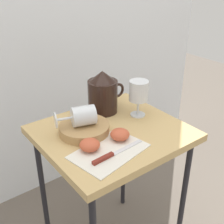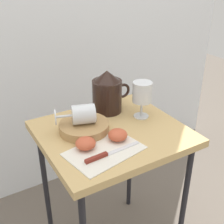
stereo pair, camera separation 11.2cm
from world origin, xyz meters
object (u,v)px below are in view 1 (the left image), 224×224
at_px(basket_tray, 84,129).
at_px(wine_glass_tipped_near, 82,116).
at_px(apple_half_right, 120,134).
at_px(knife, 111,155).
at_px(table, 112,144).
at_px(apple_half_left, 90,145).
at_px(wine_glass_upright, 139,93).
at_px(pitcher, 103,95).

bearing_deg(basket_tray, wine_glass_tipped_near, 139.26).
distance_m(apple_half_right, knife, 0.11).
bearing_deg(knife, apple_half_right, 35.93).
relative_size(table, apple_half_left, 9.48).
distance_m(wine_glass_upright, apple_half_left, 0.34).
bearing_deg(knife, wine_glass_upright, 32.23).
relative_size(pitcher, wine_glass_tipped_near, 1.13).
relative_size(wine_glass_upright, apple_half_right, 2.18).
height_order(pitcher, wine_glass_tipped_near, pitcher).
xyz_separation_m(basket_tray, wine_glass_upright, (0.26, -0.02, 0.09)).
xyz_separation_m(wine_glass_tipped_near, apple_half_right, (0.08, -0.13, -0.05)).
bearing_deg(apple_half_left, table, 23.95).
distance_m(wine_glass_upright, knife, 0.34).
distance_m(basket_tray, pitcher, 0.20).
distance_m(basket_tray, wine_glass_tipped_near, 0.06).
bearing_deg(wine_glass_tipped_near, table, -27.74).
xyz_separation_m(table, knife, (-0.11, -0.14, 0.08)).
relative_size(wine_glass_tipped_near, knife, 0.74).
height_order(basket_tray, apple_half_left, apple_half_left).
distance_m(apple_half_left, knife, 0.08).
bearing_deg(table, knife, -128.23).
height_order(table, knife, knife).
relative_size(apple_half_right, knife, 0.32).
relative_size(table, apple_half_right, 9.48).
relative_size(wine_glass_upright, knife, 0.71).
distance_m(apple_half_left, apple_half_right, 0.13).
relative_size(table, knife, 3.08).
relative_size(table, pitcher, 3.66).
bearing_deg(table, basket_tray, 152.84).
bearing_deg(pitcher, apple_half_right, -111.03).
bearing_deg(wine_glass_upright, apple_half_left, -162.42).
xyz_separation_m(wine_glass_upright, wine_glass_tipped_near, (-0.26, 0.02, -0.03)).
bearing_deg(apple_half_right, table, 75.17).
bearing_deg(wine_glass_upright, pitcher, 128.04).
xyz_separation_m(basket_tray, pitcher, (0.17, 0.11, 0.06)).
height_order(basket_tray, wine_glass_upright, wine_glass_upright).
xyz_separation_m(table, apple_half_right, (-0.02, -0.07, 0.09)).
bearing_deg(pitcher, table, -113.82).
bearing_deg(pitcher, wine_glass_upright, -51.96).
distance_m(basket_tray, apple_half_left, 0.12).
height_order(basket_tray, apple_half_right, apple_half_right).
height_order(table, apple_half_right, apple_half_right).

